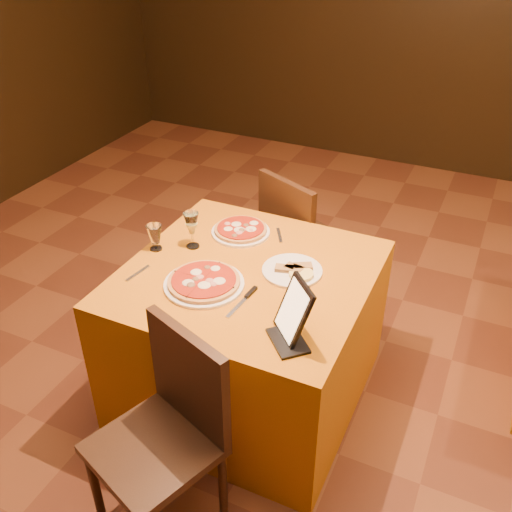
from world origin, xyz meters
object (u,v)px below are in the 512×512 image
at_px(chair_main_far, 308,242).
at_px(pizza_far, 241,231).
at_px(water_glass, 155,238).
at_px(chair_main_near, 153,449).
at_px(pizza_near, 204,283).
at_px(wine_glass, 192,230).
at_px(tablet, 294,310).
at_px(main_table, 249,334).

bearing_deg(chair_main_far, pizza_far, 95.71).
xyz_separation_m(pizza_far, water_glass, (-0.31, -0.31, 0.05)).
relative_size(chair_main_near, pizza_near, 2.55).
bearing_deg(chair_main_far, water_glass, 84.65).
distance_m(chair_main_far, wine_glass, 0.90).
bearing_deg(tablet, pizza_near, -150.32).
relative_size(pizza_near, wine_glass, 1.88).
xyz_separation_m(chair_main_far, pizza_near, (-0.13, -1.00, 0.31)).
bearing_deg(water_glass, tablet, -20.10).
relative_size(pizza_far, wine_glass, 1.57).
height_order(main_table, water_glass, water_glass).
bearing_deg(water_glass, main_table, 1.58).
distance_m(chair_main_near, pizza_far, 1.18).
distance_m(main_table, water_glass, 0.66).
height_order(pizza_far, wine_glass, wine_glass).
distance_m(pizza_near, pizza_far, 0.48).
distance_m(pizza_far, wine_glass, 0.28).
height_order(chair_main_near, pizza_far, chair_main_near).
height_order(wine_glass, tablet, tablet).
height_order(main_table, chair_main_far, chair_main_far).
relative_size(chair_main_far, wine_glass, 4.79).
height_order(pizza_far, tablet, tablet).
height_order(chair_main_far, tablet, tablet).
relative_size(main_table, chair_main_near, 1.21).
relative_size(chair_main_far, pizza_far, 3.06).
distance_m(chair_main_far, pizza_near, 1.06).
relative_size(chair_main_near, pizza_far, 3.06).
xyz_separation_m(pizza_near, water_glass, (-0.36, 0.17, 0.05)).
distance_m(main_table, wine_glass, 0.59).
bearing_deg(main_table, water_glass, -178.42).
relative_size(main_table, water_glass, 8.46).
relative_size(pizza_near, water_glass, 2.74).
bearing_deg(tablet, water_glass, -153.98).
height_order(pizza_near, pizza_far, same).
distance_m(chair_main_far, tablet, 1.27).
bearing_deg(tablet, wine_glass, -164.22).
bearing_deg(pizza_near, water_glass, 155.30).
bearing_deg(pizza_near, chair_main_near, -78.73).
bearing_deg(tablet, chair_main_far, 153.10).
bearing_deg(water_glass, pizza_near, -24.70).
bearing_deg(pizza_near, main_table, 54.32).
xyz_separation_m(wine_glass, tablet, (0.69, -0.40, 0.03)).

